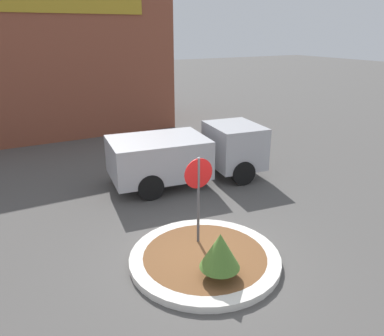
{
  "coord_description": "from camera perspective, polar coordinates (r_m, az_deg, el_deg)",
  "views": [
    {
      "loc": [
        -4.04,
        -6.72,
        5.34
      ],
      "look_at": [
        1.14,
        2.73,
        1.36
      ],
      "focal_mm": 35.0,
      "sensor_mm": 36.0,
      "label": 1
    }
  ],
  "objects": [
    {
      "name": "ground_plane",
      "position": [
        9.49,
        1.95,
        -13.98
      ],
      "size": [
        120.0,
        120.0,
        0.0
      ],
      "primitive_type": "plane",
      "color": "#514F4C"
    },
    {
      "name": "traffic_island",
      "position": [
        9.44,
        1.96,
        -13.55
      ],
      "size": [
        3.69,
        3.69,
        0.17
      ],
      "color": "silver",
      "rests_on": "ground_plane"
    },
    {
      "name": "utility_truck",
      "position": [
        13.75,
        -0.64,
        2.28
      ],
      "size": [
        5.88,
        2.98,
        1.98
      ],
      "rotation": [
        0.0,
        0.0,
        -0.12
      ],
      "color": "#B2B2B7",
      "rests_on": "ground_plane"
    },
    {
      "name": "storefront_building",
      "position": [
        22.55,
        -20.62,
        14.79
      ],
      "size": [
        11.95,
        6.07,
        7.33
      ],
      "color": "brown",
      "rests_on": "ground_plane"
    },
    {
      "name": "island_shrub",
      "position": [
        8.34,
        4.29,
        -12.45
      ],
      "size": [
        0.9,
        0.9,
        1.08
      ],
      "color": "brown",
      "rests_on": "traffic_island"
    },
    {
      "name": "stop_sign",
      "position": [
        9.22,
        0.99,
        -2.78
      ],
      "size": [
        0.77,
        0.07,
        2.47
      ],
      "color": "#4C4C51",
      "rests_on": "ground_plane"
    }
  ]
}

